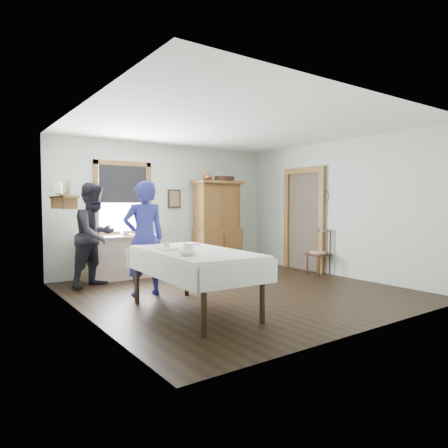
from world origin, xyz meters
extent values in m
cube|color=black|center=(0.00, 0.00, 0.01)|extent=(5.00, 5.00, 0.01)
cube|color=white|center=(0.00, 0.00, 2.70)|extent=(5.00, 5.00, 0.01)
cube|color=beige|center=(0.00, 2.50, 1.35)|extent=(5.00, 0.01, 2.70)
cube|color=beige|center=(0.00, -2.50, 1.35)|extent=(5.00, 0.01, 2.70)
cube|color=beige|center=(-2.50, 0.00, 1.35)|extent=(0.01, 5.00, 2.70)
cube|color=beige|center=(2.50, 0.00, 1.35)|extent=(0.01, 5.00, 2.70)
cube|color=white|center=(-1.00, 2.48, 1.55)|extent=(1.00, 0.02, 1.30)
cube|color=brown|center=(-1.00, 2.46, 2.25)|extent=(1.18, 0.06, 0.09)
cube|color=brown|center=(-1.00, 2.46, 0.85)|extent=(1.18, 0.06, 0.09)
cube|color=brown|center=(-1.54, 2.46, 1.55)|extent=(0.09, 0.06, 1.48)
cube|color=brown|center=(-0.46, 2.46, 1.55)|extent=(0.09, 0.06, 1.48)
cube|color=black|center=(-1.00, 2.44, 1.83)|extent=(0.98, 0.03, 0.74)
cube|color=#4E4438|center=(2.47, 0.85, 1.05)|extent=(0.03, 0.90, 2.10)
cube|color=brown|center=(2.44, 0.34, 1.05)|extent=(0.08, 0.12, 2.10)
cube|color=brown|center=(2.44, 1.36, 1.05)|extent=(0.08, 0.12, 2.10)
cube|color=brown|center=(2.44, 0.85, 2.16)|extent=(0.08, 1.14, 0.12)
cube|color=brown|center=(-2.37, 1.50, 1.55)|extent=(0.24, 1.00, 0.04)
cube|color=brown|center=(-2.37, 1.10, 1.45)|extent=(0.22, 0.03, 0.18)
cube|color=brown|center=(-2.37, 1.90, 1.45)|extent=(0.22, 0.03, 0.18)
cube|color=tan|center=(-2.37, 1.20, 1.68)|extent=(0.03, 0.22, 0.24)
cylinder|color=silver|center=(-2.37, 1.85, 1.68)|extent=(0.12, 0.12, 0.22)
cube|color=#332011|center=(0.15, 2.46, 1.55)|extent=(0.30, 0.04, 0.40)
torus|color=black|center=(2.45, 0.30, 1.72)|extent=(0.01, 0.27, 0.27)
cube|color=tan|center=(-1.17, 2.18, 0.42)|extent=(1.46, 0.58, 0.83)
cube|color=brown|center=(1.10, 2.19, 0.97)|extent=(1.15, 0.56, 1.95)
cube|color=silver|center=(-1.26, -0.70, 0.42)|extent=(1.20, 2.14, 0.83)
cube|color=#332011|center=(2.25, 0.25, 0.46)|extent=(0.44, 0.44, 0.92)
cube|color=#9B9CA3|center=(0.44, 1.99, 0.17)|extent=(0.41, 0.41, 0.33)
cube|color=#B28150|center=(1.00, 1.86, 0.11)|extent=(0.44, 0.37, 0.22)
imported|color=navy|center=(-1.39, 0.59, 0.84)|extent=(0.65, 0.47, 1.67)
imported|color=black|center=(-1.81, 1.70, 0.84)|extent=(1.02, 0.95, 1.67)
imported|color=silver|center=(-1.45, -0.87, 0.88)|extent=(0.16, 0.16, 0.10)
imported|color=silver|center=(-1.49, -0.37, 0.88)|extent=(0.12, 0.12, 0.09)
imported|color=silver|center=(-1.61, -1.13, 0.86)|extent=(0.28, 0.28, 0.06)
imported|color=brown|center=(-1.15, 2.14, 0.84)|extent=(0.18, 0.24, 0.02)
imported|color=silver|center=(-0.76, 2.13, 0.86)|extent=(0.25, 0.25, 0.06)
imported|color=silver|center=(-2.37, 1.55, 1.60)|extent=(0.22, 0.22, 0.05)
camera|label=1|loc=(-3.96, -5.22, 1.46)|focal=32.00mm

